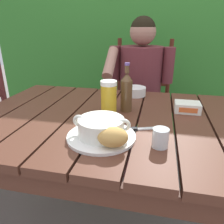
{
  "coord_description": "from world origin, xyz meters",
  "views": [
    {
      "loc": [
        0.16,
        -0.94,
        1.14
      ],
      "look_at": [
        -0.02,
        -0.12,
        0.81
      ],
      "focal_mm": 34.77,
      "sensor_mm": 36.0,
      "label": 1
    }
  ],
  "objects_px": {
    "chair_near_diner": "(141,104)",
    "table_knife": "(137,129)",
    "butter_tub": "(187,107)",
    "diner_bowl": "(135,91)",
    "beer_glass": "(109,98)",
    "beer_bottle": "(126,92)",
    "serving_plate": "(101,136)",
    "soup_bowl": "(101,127)",
    "bread_roll": "(113,137)",
    "water_glass_small": "(160,138)",
    "person_eating": "(139,86)"
  },
  "relations": [
    {
      "from": "beer_bottle",
      "to": "water_glass_small",
      "type": "height_order",
      "value": "beer_bottle"
    },
    {
      "from": "serving_plate",
      "to": "beer_bottle",
      "type": "bearing_deg",
      "value": 80.88
    },
    {
      "from": "table_knife",
      "to": "diner_bowl",
      "type": "relative_size",
      "value": 1.25
    },
    {
      "from": "soup_bowl",
      "to": "beer_glass",
      "type": "distance_m",
      "value": 0.25
    },
    {
      "from": "chair_near_diner",
      "to": "person_eating",
      "type": "xyz_separation_m",
      "value": [
        -0.0,
        -0.2,
        0.22
      ]
    },
    {
      "from": "beer_glass",
      "to": "butter_tub",
      "type": "distance_m",
      "value": 0.4
    },
    {
      "from": "bread_roll",
      "to": "water_glass_small",
      "type": "distance_m",
      "value": 0.17
    },
    {
      "from": "chair_near_diner",
      "to": "butter_tub",
      "type": "xyz_separation_m",
      "value": [
        0.29,
        -0.76,
        0.27
      ]
    },
    {
      "from": "butter_tub",
      "to": "beer_glass",
      "type": "bearing_deg",
      "value": -163.3
    },
    {
      "from": "bread_roll",
      "to": "water_glass_small",
      "type": "relative_size",
      "value": 1.7
    },
    {
      "from": "soup_bowl",
      "to": "diner_bowl",
      "type": "distance_m",
      "value": 0.58
    },
    {
      "from": "chair_near_diner",
      "to": "diner_bowl",
      "type": "distance_m",
      "value": 0.6
    },
    {
      "from": "person_eating",
      "to": "butter_tub",
      "type": "bearing_deg",
      "value": -62.16
    },
    {
      "from": "butter_tub",
      "to": "water_glass_small",
      "type": "bearing_deg",
      "value": -108.87
    },
    {
      "from": "soup_bowl",
      "to": "beer_bottle",
      "type": "xyz_separation_m",
      "value": [
        0.05,
        0.3,
        0.05
      ]
    },
    {
      "from": "bread_roll",
      "to": "beer_glass",
      "type": "relative_size",
      "value": 0.72
    },
    {
      "from": "butter_tub",
      "to": "diner_bowl",
      "type": "bearing_deg",
      "value": 142.86
    },
    {
      "from": "bread_roll",
      "to": "butter_tub",
      "type": "xyz_separation_m",
      "value": [
        0.29,
        0.43,
        -0.02
      ]
    },
    {
      "from": "bread_roll",
      "to": "table_knife",
      "type": "xyz_separation_m",
      "value": [
        0.06,
        0.17,
        -0.04
      ]
    },
    {
      "from": "water_glass_small",
      "to": "butter_tub",
      "type": "bearing_deg",
      "value": 71.13
    },
    {
      "from": "beer_glass",
      "to": "beer_bottle",
      "type": "height_order",
      "value": "beer_bottle"
    },
    {
      "from": "person_eating",
      "to": "diner_bowl",
      "type": "relative_size",
      "value": 9.0
    },
    {
      "from": "bread_roll",
      "to": "beer_bottle",
      "type": "height_order",
      "value": "beer_bottle"
    },
    {
      "from": "chair_near_diner",
      "to": "table_knife",
      "type": "height_order",
      "value": "chair_near_diner"
    },
    {
      "from": "person_eating",
      "to": "beer_glass",
      "type": "bearing_deg",
      "value": -97.28
    },
    {
      "from": "serving_plate",
      "to": "soup_bowl",
      "type": "relative_size",
      "value": 1.18
    },
    {
      "from": "chair_near_diner",
      "to": "beer_glass",
      "type": "height_order",
      "value": "chair_near_diner"
    },
    {
      "from": "person_eating",
      "to": "butter_tub",
      "type": "xyz_separation_m",
      "value": [
        0.29,
        -0.56,
        0.05
      ]
    },
    {
      "from": "bread_roll",
      "to": "butter_tub",
      "type": "distance_m",
      "value": 0.52
    },
    {
      "from": "serving_plate",
      "to": "water_glass_small",
      "type": "height_order",
      "value": "water_glass_small"
    },
    {
      "from": "beer_bottle",
      "to": "diner_bowl",
      "type": "distance_m",
      "value": 0.29
    },
    {
      "from": "beer_glass",
      "to": "person_eating",
      "type": "bearing_deg",
      "value": 82.72
    },
    {
      "from": "water_glass_small",
      "to": "butter_tub",
      "type": "distance_m",
      "value": 0.4
    },
    {
      "from": "table_knife",
      "to": "soup_bowl",
      "type": "bearing_deg",
      "value": -142.11
    },
    {
      "from": "chair_near_diner",
      "to": "soup_bowl",
      "type": "bearing_deg",
      "value": -93.11
    },
    {
      "from": "chair_near_diner",
      "to": "diner_bowl",
      "type": "relative_size",
      "value": 7.75
    },
    {
      "from": "serving_plate",
      "to": "chair_near_diner",
      "type": "bearing_deg",
      "value": 86.89
    },
    {
      "from": "person_eating",
      "to": "bread_roll",
      "type": "relative_size",
      "value": 10.17
    },
    {
      "from": "water_glass_small",
      "to": "diner_bowl",
      "type": "xyz_separation_m",
      "value": [
        -0.16,
        0.6,
        -0.01
      ]
    },
    {
      "from": "beer_bottle",
      "to": "butter_tub",
      "type": "distance_m",
      "value": 0.32
    },
    {
      "from": "bread_roll",
      "to": "diner_bowl",
      "type": "xyz_separation_m",
      "value": [
        -0.0,
        0.65,
        -0.02
      ]
    },
    {
      "from": "chair_near_diner",
      "to": "beer_bottle",
      "type": "relative_size",
      "value": 4.29
    },
    {
      "from": "soup_bowl",
      "to": "butter_tub",
      "type": "relative_size",
      "value": 1.83
    },
    {
      "from": "person_eating",
      "to": "serving_plate",
      "type": "bearing_deg",
      "value": -93.61
    },
    {
      "from": "serving_plate",
      "to": "bread_roll",
      "type": "distance_m",
      "value": 0.1
    },
    {
      "from": "bread_roll",
      "to": "table_knife",
      "type": "relative_size",
      "value": 0.71
    },
    {
      "from": "person_eating",
      "to": "table_knife",
      "type": "distance_m",
      "value": 0.82
    },
    {
      "from": "beer_bottle",
      "to": "table_knife",
      "type": "distance_m",
      "value": 0.24
    },
    {
      "from": "beer_glass",
      "to": "diner_bowl",
      "type": "distance_m",
      "value": 0.35
    },
    {
      "from": "chair_near_diner",
      "to": "table_knife",
      "type": "relative_size",
      "value": 6.22
    }
  ]
}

